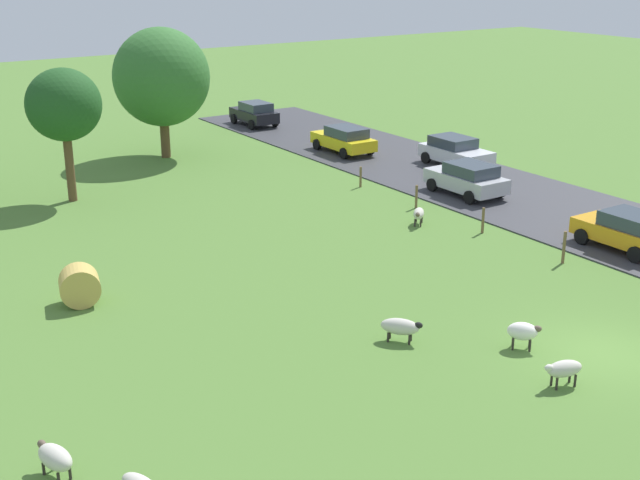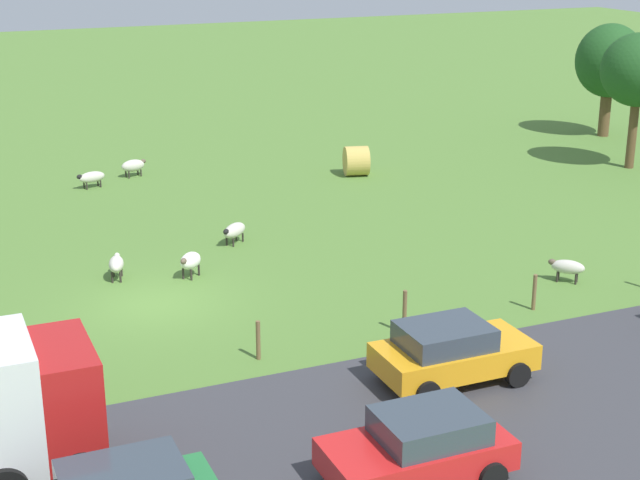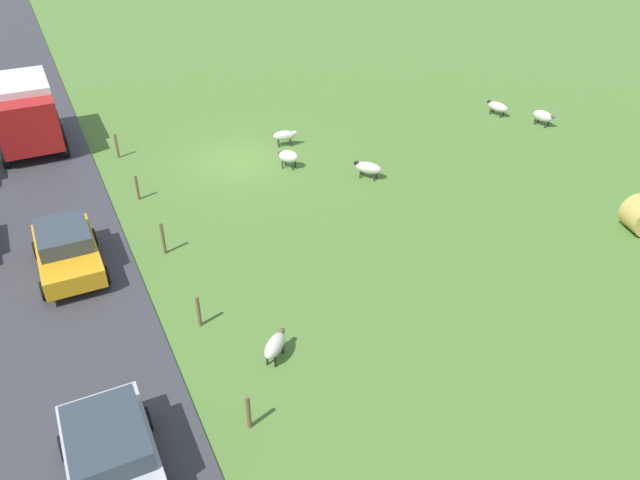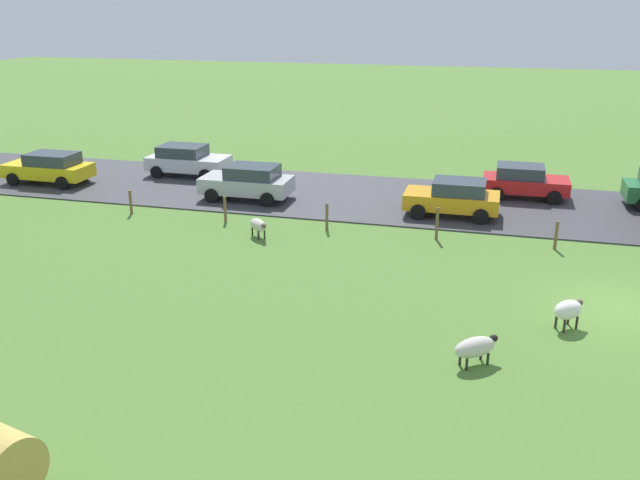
{
  "view_description": "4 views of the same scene",
  "coord_description": "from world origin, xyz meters",
  "px_view_note": "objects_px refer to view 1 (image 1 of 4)",
  "views": [
    {
      "loc": [
        -19.62,
        -14.23,
        11.42
      ],
      "look_at": [
        -3.1,
        10.68,
        1.1
      ],
      "focal_mm": 47.52,
      "sensor_mm": 36.0,
      "label": 1
    },
    {
      "loc": [
        27.21,
        -6.23,
        11.15
      ],
      "look_at": [
        -0.87,
        5.8,
        1.03
      ],
      "focal_mm": 54.53,
      "sensor_mm": 36.0,
      "label": 2
    },
    {
      "loc": [
        7.98,
        25.21,
        12.89
      ],
      "look_at": [
        0.21,
        9.09,
        1.1
      ],
      "focal_mm": 35.25,
      "sensor_mm": 36.0,
      "label": 3
    },
    {
      "loc": [
        -20.37,
        3.9,
        8.74
      ],
      "look_at": [
        0.55,
        9.43,
        1.14
      ],
      "focal_mm": 38.31,
      "sensor_mm": 36.0,
      "label": 4
    }
  ],
  "objects_px": {
    "hay_bale_0": "(80,286)",
    "car_3": "(627,230)",
    "sheep_5": "(55,457)",
    "car_2": "(344,139)",
    "sheep_4": "(400,327)",
    "tree_0": "(161,77)",
    "car_6": "(467,178)",
    "sheep_0": "(419,214)",
    "sheep_1": "(523,331)",
    "car_5": "(255,113)",
    "sheep_3": "(564,369)",
    "car_1": "(455,151)",
    "tree_2": "(64,106)"
  },
  "relations": [
    {
      "from": "hay_bale_0",
      "to": "car_3",
      "type": "distance_m",
      "value": 20.97
    },
    {
      "from": "sheep_5",
      "to": "car_2",
      "type": "xyz_separation_m",
      "value": [
        23.98,
        22.7,
        0.35
      ]
    },
    {
      "from": "hay_bale_0",
      "to": "car_2",
      "type": "relative_size",
      "value": 0.31
    },
    {
      "from": "car_2",
      "to": "car_3",
      "type": "xyz_separation_m",
      "value": [
        -0.37,
        -20.0,
        -0.0
      ]
    },
    {
      "from": "sheep_4",
      "to": "car_2",
      "type": "distance_m",
      "value": 25.16
    },
    {
      "from": "sheep_5",
      "to": "car_3",
      "type": "xyz_separation_m",
      "value": [
        23.61,
        2.7,
        0.35
      ]
    },
    {
      "from": "sheep_5",
      "to": "tree_0",
      "type": "relative_size",
      "value": 0.17
    },
    {
      "from": "car_3",
      "to": "car_6",
      "type": "distance_m",
      "value": 9.35
    },
    {
      "from": "sheep_0",
      "to": "sheep_1",
      "type": "bearing_deg",
      "value": -115.13
    },
    {
      "from": "sheep_0",
      "to": "sheep_4",
      "type": "height_order",
      "value": "sheep_4"
    },
    {
      "from": "sheep_4",
      "to": "sheep_5",
      "type": "bearing_deg",
      "value": -173.85
    },
    {
      "from": "sheep_4",
      "to": "car_5",
      "type": "xyz_separation_m",
      "value": [
        12.65,
        31.51,
        0.38
      ]
    },
    {
      "from": "hay_bale_0",
      "to": "car_2",
      "type": "bearing_deg",
      "value": 33.28
    },
    {
      "from": "sheep_3",
      "to": "car_1",
      "type": "distance_m",
      "value": 24.8
    },
    {
      "from": "sheep_3",
      "to": "tree_0",
      "type": "xyz_separation_m",
      "value": [
        1.99,
        31.17,
        4.05
      ]
    },
    {
      "from": "tree_0",
      "to": "car_2",
      "type": "distance_m",
      "value": 10.99
    },
    {
      "from": "tree_2",
      "to": "car_3",
      "type": "relative_size",
      "value": 1.59
    },
    {
      "from": "tree_0",
      "to": "car_1",
      "type": "relative_size",
      "value": 1.76
    },
    {
      "from": "tree_2",
      "to": "car_2",
      "type": "distance_m",
      "value": 16.88
    },
    {
      "from": "car_1",
      "to": "sheep_0",
      "type": "bearing_deg",
      "value": -140.38
    },
    {
      "from": "sheep_3",
      "to": "sheep_4",
      "type": "relative_size",
      "value": 0.97
    },
    {
      "from": "sheep_0",
      "to": "tree_2",
      "type": "height_order",
      "value": "tree_2"
    },
    {
      "from": "sheep_1",
      "to": "sheep_3",
      "type": "relative_size",
      "value": 0.85
    },
    {
      "from": "car_5",
      "to": "sheep_0",
      "type": "bearing_deg",
      "value": -101.67
    },
    {
      "from": "tree_0",
      "to": "car_2",
      "type": "bearing_deg",
      "value": -28.73
    },
    {
      "from": "hay_bale_0",
      "to": "sheep_0",
      "type": "bearing_deg",
      "value": 1.45
    },
    {
      "from": "car_1",
      "to": "car_5",
      "type": "xyz_separation_m",
      "value": [
        -3.65,
        15.95,
        0.0
      ]
    },
    {
      "from": "sheep_4",
      "to": "car_6",
      "type": "distance_m",
      "value": 16.82
    },
    {
      "from": "sheep_4",
      "to": "car_6",
      "type": "xyz_separation_m",
      "value": [
        12.83,
        10.87,
        0.39
      ]
    },
    {
      "from": "sheep_1",
      "to": "sheep_3",
      "type": "distance_m",
      "value": 2.39
    },
    {
      "from": "sheep_0",
      "to": "tree_0",
      "type": "distance_m",
      "value": 18.75
    },
    {
      "from": "car_1",
      "to": "car_3",
      "type": "distance_m",
      "value": 14.51
    },
    {
      "from": "tree_2",
      "to": "hay_bale_0",
      "type": "bearing_deg",
      "value": -106.92
    },
    {
      "from": "sheep_0",
      "to": "sheep_4",
      "type": "relative_size",
      "value": 0.87
    },
    {
      "from": "sheep_1",
      "to": "hay_bale_0",
      "type": "relative_size",
      "value": 0.77
    },
    {
      "from": "car_3",
      "to": "car_2",
      "type": "bearing_deg",
      "value": 88.94
    },
    {
      "from": "sheep_0",
      "to": "sheep_1",
      "type": "xyz_separation_m",
      "value": [
        -5.18,
        -11.04,
        0.06
      ]
    },
    {
      "from": "sheep_4",
      "to": "car_1",
      "type": "height_order",
      "value": "car_1"
    },
    {
      "from": "tree_2",
      "to": "car_6",
      "type": "distance_m",
      "value": 19.33
    },
    {
      "from": "tree_0",
      "to": "sheep_3",
      "type": "bearing_deg",
      "value": -93.65
    },
    {
      "from": "sheep_0",
      "to": "car_6",
      "type": "distance_m",
      "value": 5.41
    },
    {
      "from": "sheep_0",
      "to": "sheep_3",
      "type": "relative_size",
      "value": 0.89
    },
    {
      "from": "car_3",
      "to": "car_6",
      "type": "xyz_separation_m",
      "value": [
        0.17,
        9.35,
        0.02
      ]
    },
    {
      "from": "sheep_0",
      "to": "car_1",
      "type": "xyz_separation_m",
      "value": [
        8.38,
        6.94,
        0.37
      ]
    },
    {
      "from": "tree_0",
      "to": "car_1",
      "type": "bearing_deg",
      "value": -41.52
    },
    {
      "from": "sheep_4",
      "to": "hay_bale_0",
      "type": "relative_size",
      "value": 0.93
    },
    {
      "from": "sheep_3",
      "to": "tree_0",
      "type": "distance_m",
      "value": 31.5
    },
    {
      "from": "car_6",
      "to": "tree_0",
      "type": "bearing_deg",
      "value": 119.58
    },
    {
      "from": "tree_2",
      "to": "sheep_5",
      "type": "bearing_deg",
      "value": -109.0
    },
    {
      "from": "sheep_1",
      "to": "car_3",
      "type": "height_order",
      "value": "car_3"
    }
  ]
}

